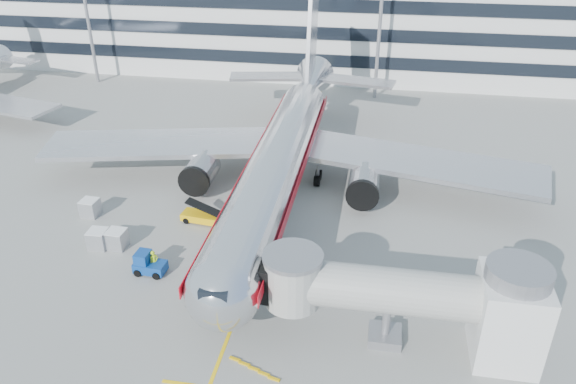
% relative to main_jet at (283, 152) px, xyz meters
% --- Properties ---
extents(ground, '(180.00, 180.00, 0.00)m').
position_rel_main_jet_xyz_m(ground, '(0.00, -11.72, -4.23)').
color(ground, gray).
rests_on(ground, ground).
extents(lead_in_line, '(0.25, 70.00, 0.01)m').
position_rel_main_jet_xyz_m(lead_in_line, '(0.00, -1.72, -4.23)').
color(lead_in_line, yellow).
rests_on(lead_in_line, ground).
extents(main_jet, '(50.95, 48.70, 16.06)m').
position_rel_main_jet_xyz_m(main_jet, '(0.00, 0.00, 0.00)').
color(main_jet, silver).
rests_on(main_jet, ground).
extents(jet_bridge, '(17.80, 4.50, 7.00)m').
position_rel_main_jet_xyz_m(jet_bridge, '(12.18, -19.72, -0.36)').
color(jet_bridge, silver).
rests_on(jet_bridge, ground).
extents(terminal, '(150.00, 24.25, 15.60)m').
position_rel_main_jet_xyz_m(terminal, '(0.00, 46.23, 3.57)').
color(terminal, silver).
rests_on(terminal, ground).
extents(belt_loader, '(4.49, 2.02, 2.11)m').
position_rel_main_jet_xyz_m(belt_loader, '(-5.99, -7.22, -3.64)').
color(belt_loader, '#DDA709').
rests_on(belt_loader, ground).
extents(baggage_tug, '(2.55, 1.72, 1.85)m').
position_rel_main_jet_xyz_m(baggage_tug, '(-8.09, -15.28, -3.43)').
color(baggage_tug, navy).
rests_on(baggage_tug, ground).
extents(cargo_container_left, '(1.57, 1.57, 1.63)m').
position_rel_main_jet_xyz_m(cargo_container_left, '(-13.62, -12.59, -3.42)').
color(cargo_container_left, '#A6A8AD').
rests_on(cargo_container_left, ground).
extents(cargo_container_right, '(1.59, 1.59, 1.61)m').
position_rel_main_jet_xyz_m(cargo_container_right, '(-16.80, -7.83, -3.43)').
color(cargo_container_right, '#A6A8AD').
rests_on(cargo_container_right, ground).
extents(cargo_container_front, '(1.59, 1.59, 1.62)m').
position_rel_main_jet_xyz_m(cargo_container_front, '(-12.06, -12.35, -3.42)').
color(cargo_container_front, '#A6A8AD').
rests_on(cargo_container_front, ground).
extents(ramp_worker, '(0.81, 0.81, 1.90)m').
position_rel_main_jet_xyz_m(ramp_worker, '(-7.65, -15.06, -3.29)').
color(ramp_worker, '#B8E317').
rests_on(ramp_worker, ground).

